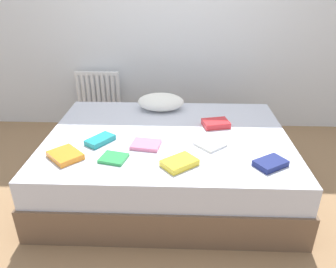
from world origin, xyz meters
TOP-DOWN VIEW (x-y plane):
  - ground_plane at (0.00, 0.00)m, footprint 8.00×8.00m
  - back_wall at (0.00, 1.35)m, footprint 6.00×0.10m
  - bed at (0.00, 0.00)m, footprint 2.00×1.50m
  - radiator at (-0.86, 1.20)m, footprint 0.51×0.04m
  - pillow at (-0.09, 0.54)m, footprint 0.44×0.30m
  - textbook_red at (0.41, 0.18)m, footprint 0.25×0.21m
  - textbook_pink at (-0.16, -0.21)m, footprint 0.24×0.20m
  - textbook_teal at (-0.52, -0.16)m, footprint 0.23×0.25m
  - textbook_white at (0.33, -0.18)m, footprint 0.26×0.26m
  - textbook_orange at (-0.72, -0.40)m, footprint 0.29×0.29m
  - textbook_navy at (0.72, -0.46)m, footprint 0.26×0.24m
  - textbook_green at (-0.37, -0.41)m, footprint 0.21×0.20m
  - textbook_yellow at (0.10, -0.48)m, footprint 0.28×0.27m

SIDE VIEW (x-z plane):
  - ground_plane at x=0.00m, z-range 0.00..0.00m
  - bed at x=0.00m, z-range 0.00..0.50m
  - radiator at x=-0.86m, z-range 0.13..0.69m
  - textbook_white at x=0.33m, z-range 0.50..0.52m
  - textbook_green at x=-0.37m, z-range 0.50..0.52m
  - textbook_pink at x=-0.16m, z-range 0.50..0.53m
  - textbook_navy at x=0.72m, z-range 0.50..0.54m
  - textbook_teal at x=-0.52m, z-range 0.50..0.54m
  - textbook_orange at x=-0.72m, z-range 0.50..0.54m
  - textbook_yellow at x=0.10m, z-range 0.50..0.54m
  - textbook_red at x=0.41m, z-range 0.50..0.55m
  - pillow at x=-0.09m, z-range 0.50..0.66m
  - back_wall at x=0.00m, z-range 0.00..2.80m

